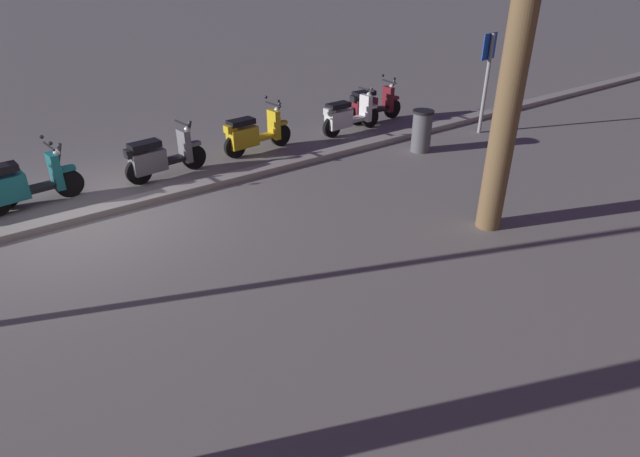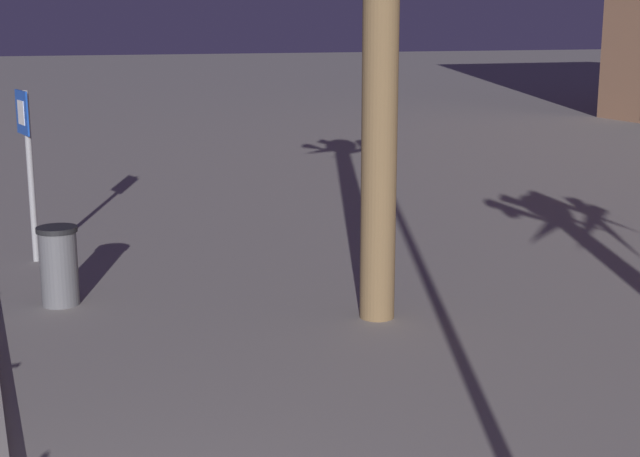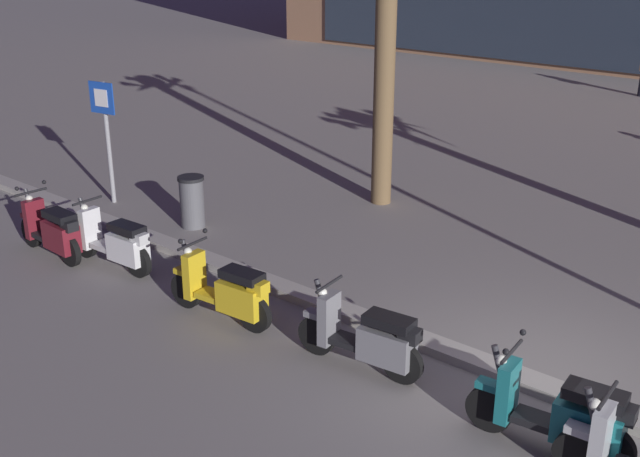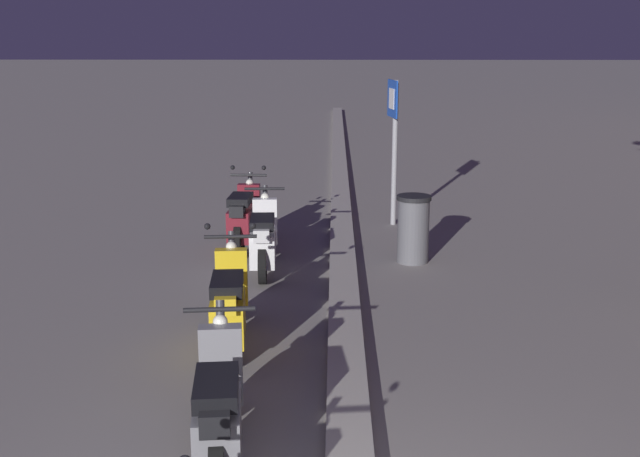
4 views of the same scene
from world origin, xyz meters
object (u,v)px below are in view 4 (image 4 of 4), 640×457
scooter_grey_second_in_line (219,410)px  litter_bin (413,228)px  scooter_maroon_tail_end (244,219)px  crossing_sign (394,135)px  scooter_white_gap_after_mid (264,240)px  scooter_yellow_far_back (229,306)px

scooter_grey_second_in_line → litter_bin: bearing=160.3°
scooter_maroon_tail_end → crossing_sign: 3.01m
scooter_maroon_tail_end → litter_bin: 2.52m
scooter_white_gap_after_mid → litter_bin: (-0.53, 2.04, 0.04)m
scooter_yellow_far_back → crossing_sign: (-5.42, 2.03, 1.05)m
scooter_white_gap_after_mid → scooter_grey_second_in_line: bearing=1.2°
scooter_maroon_tail_end → crossing_sign: crossing_sign is taller
scooter_yellow_far_back → scooter_grey_second_in_line: scooter_yellow_far_back is taller
scooter_white_gap_after_mid → scooter_yellow_far_back: bearing=-2.4°
scooter_yellow_far_back → crossing_sign: size_ratio=0.75×
scooter_yellow_far_back → litter_bin: bearing=145.8°
scooter_white_gap_after_mid → litter_bin: bearing=104.5°
scooter_maroon_tail_end → scooter_white_gap_after_mid: bearing=19.0°
scooter_grey_second_in_line → litter_bin: scooter_grey_second_in_line is taller
scooter_white_gap_after_mid → crossing_sign: size_ratio=0.76×
scooter_yellow_far_back → scooter_grey_second_in_line: (2.25, 0.22, -0.01)m
scooter_grey_second_in_line → scooter_maroon_tail_end: bearing=-175.3°
scooter_white_gap_after_mid → scooter_yellow_far_back: scooter_yellow_far_back is taller
scooter_white_gap_after_mid → scooter_maroon_tail_end: bearing=-161.0°
scooter_white_gap_after_mid → scooter_grey_second_in_line: same height
scooter_yellow_far_back → litter_bin: (-3.17, 2.16, 0.03)m
scooter_white_gap_after_mid → scooter_yellow_far_back: 2.65m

